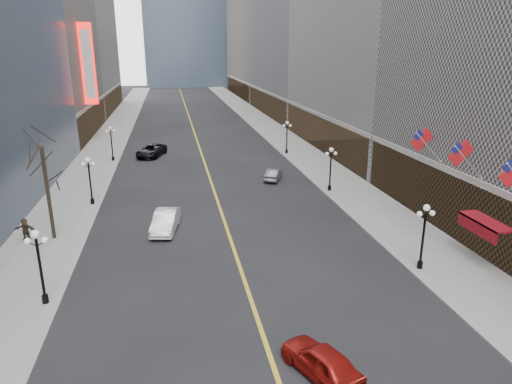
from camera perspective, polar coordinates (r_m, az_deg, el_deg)
name	(u,v)px	position (r m, az deg, el deg)	size (l,w,h in m)	color
sidewalk_east	(294,147)	(69.08, 4.79, 5.59)	(6.00, 230.00, 0.15)	gray
sidewalk_west	(100,155)	(67.39, -18.91, 4.40)	(6.00, 230.00, 0.15)	gray
lane_line	(196,139)	(76.58, -7.45, 6.62)	(0.25, 200.00, 0.02)	gold
bldg_east_c	(324,0)	(107.17, 8.53, 22.62)	(26.60, 40.60, 48.80)	gray
streetlamp_east_1	(424,230)	(31.84, 20.26, -4.48)	(1.26, 0.44, 4.52)	black
streetlamp_east_2	(331,165)	(47.36, 9.32, 3.41)	(1.26, 0.44, 4.52)	black
streetlamp_east_3	(287,134)	(64.19, 3.89, 7.27)	(1.26, 0.44, 4.52)	black
streetlamp_west_1	(39,260)	(28.62, -25.48, -7.63)	(1.26, 0.44, 4.52)	black
streetlamp_west_2	(90,176)	(45.26, -20.09, 1.90)	(1.26, 0.44, 4.52)	black
streetlamp_west_3	(111,140)	(62.65, -17.64, 6.24)	(1.26, 0.44, 4.52)	black
flag_4	(463,156)	(34.09, 24.44, 4.17)	(2.87, 0.12, 2.87)	#B2B2B7
flag_5	(424,142)	(38.19, 20.24, 5.94)	(2.87, 0.12, 2.87)	#B2B2B7
awning_c	(483,223)	(34.13, 26.53, -3.49)	(1.40, 4.00, 0.93)	maroon
theatre_marquee	(88,64)	(76.09, -20.26, 14.76)	(2.00, 0.55, 12.00)	red
tree_west_far	(43,162)	(37.24, -25.03, 3.44)	(3.60, 3.60, 7.92)	#2D231C
car_nb_mid	(165,221)	(37.87, -11.25, -3.59)	(1.75, 5.01, 1.65)	white
car_nb_far	(151,151)	(64.67, -12.95, 5.07)	(2.76, 5.98, 1.66)	black
car_sb_mid	(321,361)	(22.15, 8.18, -20.17)	(1.76, 4.38, 1.49)	maroon
car_sb_far	(273,174)	(51.61, 2.20, 2.22)	(1.40, 4.03, 1.33)	#52565A
ped_west_far	(25,229)	(39.21, -26.90, -4.17)	(1.63, 0.47, 1.75)	#33291C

